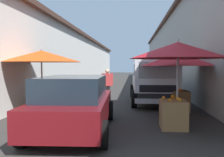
# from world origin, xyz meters

# --- Properties ---
(ground) EXTENTS (90.00, 90.00, 0.00)m
(ground) POSITION_xyz_m (13.50, 0.00, 0.00)
(ground) COLOR #33302D
(building_left_whitewash) EXTENTS (49.80, 7.50, 4.40)m
(building_left_whitewash) POSITION_xyz_m (15.75, 6.96, 2.21)
(building_left_whitewash) COLOR silver
(building_left_whitewash) RESTS_ON ground
(building_right_concrete) EXTENTS (49.80, 7.50, 5.67)m
(building_right_concrete) POSITION_xyz_m (15.75, -6.96, 2.84)
(building_right_concrete) COLOR gray
(building_right_concrete) RESTS_ON ground
(fruit_stall_far_left) EXTENTS (2.87, 2.87, 2.35)m
(fruit_stall_far_left) POSITION_xyz_m (6.94, 2.55, 1.84)
(fruit_stall_far_left) COLOR #9E9EA3
(fruit_stall_far_left) RESTS_ON ground
(fruit_stall_mid_lane) EXTENTS (2.66, 2.66, 2.45)m
(fruit_stall_mid_lane) POSITION_xyz_m (5.26, -1.96, 1.95)
(fruit_stall_mid_lane) COLOR #9E9EA3
(fruit_stall_mid_lane) RESTS_ON ground
(fruit_stall_far_right) EXTENTS (2.85, 2.85, 2.28)m
(fruit_stall_far_right) POSITION_xyz_m (7.79, -2.44, 1.81)
(fruit_stall_far_right) COLOR #9E9EA3
(fruit_stall_far_right) RESTS_ON ground
(hatchback_car) EXTENTS (3.99, 2.07, 1.45)m
(hatchback_car) POSITION_xyz_m (4.62, 0.78, 0.74)
(hatchback_car) COLOR #600F14
(hatchback_car) RESTS_ON ground
(delivery_truck) EXTENTS (4.96, 2.07, 2.08)m
(delivery_truck) POSITION_xyz_m (8.99, -1.64, 1.04)
(delivery_truck) COLOR black
(delivery_truck) RESTS_ON ground
(vendor_by_crates) EXTENTS (0.44, 0.51, 1.57)m
(vendor_by_crates) POSITION_xyz_m (9.61, 0.46, 0.90)
(vendor_by_crates) COLOR #232328
(vendor_by_crates) RESTS_ON ground
(parked_scooter) EXTENTS (1.69, 0.34, 1.14)m
(parked_scooter) POSITION_xyz_m (13.14, -1.59, 0.45)
(parked_scooter) COLOR black
(parked_scooter) RESTS_ON ground
(plastic_stool) EXTENTS (0.30, 0.30, 0.43)m
(plastic_stool) POSITION_xyz_m (11.69, 1.94, 0.33)
(plastic_stool) COLOR #194CB2
(plastic_stool) RESTS_ON ground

